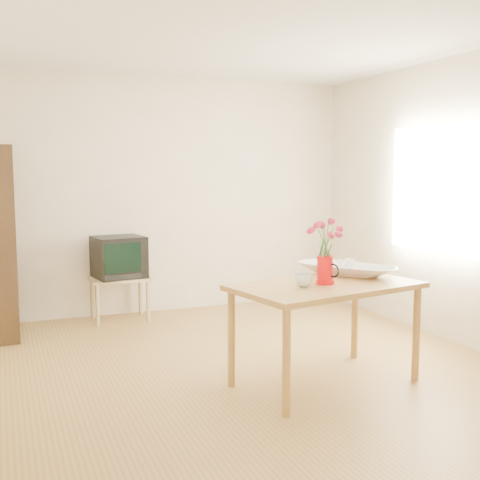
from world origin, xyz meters
name	(u,v)px	position (x,y,z in m)	size (l,w,h in m)	color
room	(258,205)	(0.03, 0.00, 1.30)	(4.50, 4.50, 4.50)	olive
table	(326,295)	(0.36, -0.50, 0.66)	(1.47, 1.02, 0.75)	olive
tv_stand	(119,284)	(-0.70, 1.97, 0.39)	(0.60, 0.45, 0.46)	tan
bookshelf	(0,249)	(-1.85, 1.75, 0.84)	(0.28, 0.70, 1.80)	black
pitcher	(325,271)	(0.34, -0.51, 0.84)	(0.14, 0.21, 0.21)	red
flowers	(326,234)	(0.34, -0.51, 1.11)	(0.23, 0.23, 0.33)	#CD3058
mug	(304,280)	(0.14, -0.56, 0.80)	(0.12, 0.12, 0.09)	white
bowl	(346,244)	(0.69, -0.24, 1.00)	(0.52, 0.52, 0.49)	white
teacup_a	(342,250)	(0.65, -0.24, 0.95)	(0.07, 0.07, 0.07)	white
teacup_b	(350,250)	(0.73, -0.22, 0.95)	(0.07, 0.07, 0.07)	white
television	(118,256)	(-0.70, 1.98, 0.68)	(0.55, 0.52, 0.43)	black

